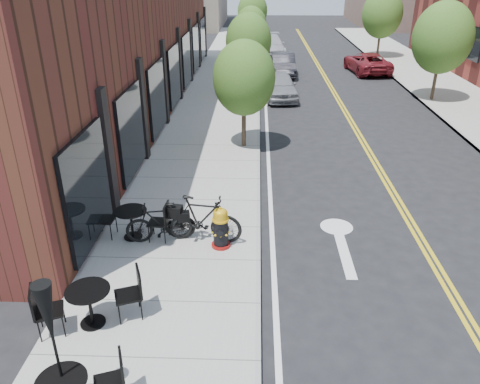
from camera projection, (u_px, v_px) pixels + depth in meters
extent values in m
plane|color=black|center=(261.00, 308.00, 9.34)|extent=(120.00, 120.00, 0.00)
cube|color=#9E9B93|center=(209.00, 137.00, 18.36)|extent=(4.00, 70.00, 0.12)
cube|color=#4D2818|center=(114.00, 32.00, 20.59)|extent=(5.00, 28.00, 7.00)
cylinder|color=#382B1E|center=(244.00, 125.00, 17.04)|extent=(0.16, 0.16, 1.61)
ellipsoid|color=#2E5C1D|center=(244.00, 78.00, 16.30)|extent=(2.20, 2.20, 2.64)
cylinder|color=#382B1E|center=(248.00, 76.00, 24.21)|extent=(0.16, 0.16, 1.68)
ellipsoid|color=#2E5C1D|center=(249.00, 41.00, 23.44)|extent=(2.30, 2.30, 2.76)
cylinder|color=#382B1E|center=(251.00, 52.00, 31.42)|extent=(0.16, 0.16, 1.57)
ellipsoid|color=#2E5C1D|center=(251.00, 26.00, 30.70)|extent=(2.10, 2.10, 2.52)
cylinder|color=#382B1E|center=(252.00, 34.00, 38.57)|extent=(0.16, 0.16, 1.71)
ellipsoid|color=#2E5C1D|center=(253.00, 11.00, 37.78)|extent=(2.40, 2.40, 2.88)
cylinder|color=#382B1E|center=(435.00, 81.00, 22.98)|extent=(0.16, 0.16, 1.82)
ellipsoid|color=#2E5C1D|center=(443.00, 38.00, 22.09)|extent=(2.80, 2.80, 3.36)
cylinder|color=#382B1E|center=(379.00, 44.00, 33.76)|extent=(0.16, 0.16, 1.82)
ellipsoid|color=#2E5C1D|center=(382.00, 14.00, 32.87)|extent=(2.80, 2.80, 3.36)
cylinder|color=maroon|center=(221.00, 245.00, 11.16)|extent=(0.48, 0.48, 0.07)
cylinder|color=black|center=(221.00, 232.00, 11.02)|extent=(0.38, 0.38, 0.68)
cylinder|color=gold|center=(220.00, 219.00, 10.86)|extent=(0.42, 0.42, 0.05)
cylinder|color=gold|center=(220.00, 216.00, 10.82)|extent=(0.36, 0.36, 0.16)
ellipsoid|color=gold|center=(220.00, 213.00, 10.78)|extent=(0.35, 0.35, 0.20)
cylinder|color=gold|center=(220.00, 209.00, 10.74)|extent=(0.06, 0.06, 0.07)
imported|color=black|center=(161.00, 223.00, 11.18)|extent=(1.73, 0.79, 1.00)
imported|color=black|center=(201.00, 219.00, 11.14)|extent=(2.04, 0.84, 1.19)
cylinder|color=black|center=(61.00, 381.00, 6.68)|extent=(0.95, 0.95, 0.03)
cylinder|color=black|center=(93.00, 323.00, 8.76)|extent=(0.60, 0.60, 0.03)
cylinder|color=black|center=(90.00, 307.00, 8.60)|extent=(0.08, 0.08, 0.74)
cylinder|color=black|center=(87.00, 291.00, 8.44)|extent=(1.04, 1.04, 0.03)
cylinder|color=black|center=(133.00, 237.00, 11.53)|extent=(0.48, 0.48, 0.03)
cylinder|color=black|center=(132.00, 224.00, 11.38)|extent=(0.07, 0.07, 0.72)
cylinder|color=black|center=(130.00, 211.00, 11.22)|extent=(0.84, 0.84, 0.03)
cylinder|color=black|center=(56.00, 353.00, 6.56)|extent=(0.04, 0.04, 2.26)
cone|color=black|center=(47.00, 315.00, 6.26)|extent=(0.27, 0.27, 1.00)
imported|color=gray|center=(280.00, 86.00, 23.67)|extent=(1.94, 4.00, 1.32)
imported|color=black|center=(283.00, 64.00, 28.76)|extent=(1.41, 3.92, 1.29)
imported|color=#B4B3B8|center=(270.00, 45.00, 34.97)|extent=(2.30, 5.09, 1.45)
imported|color=maroon|center=(367.00, 63.00, 29.37)|extent=(2.56, 4.69, 1.25)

